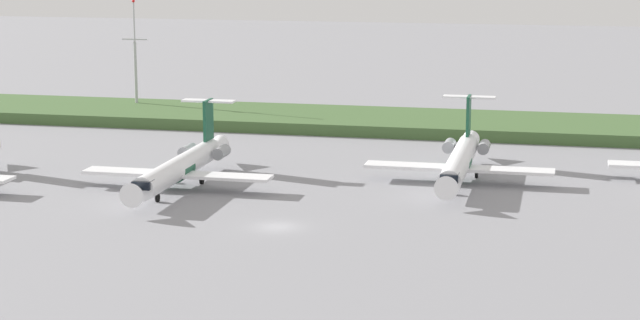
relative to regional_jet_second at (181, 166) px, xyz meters
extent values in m
plane|color=gray|center=(15.84, 14.34, -2.54)|extent=(500.00, 500.00, 0.00)
cube|color=#426033|center=(15.84, 46.99, -1.65)|extent=(320.00, 20.00, 1.76)
cylinder|color=white|center=(0.00, -0.59, -0.09)|extent=(2.70, 24.00, 2.70)
cone|color=white|center=(0.00, -14.09, -0.09)|extent=(2.70, 3.00, 2.70)
cone|color=white|center=(0.00, 13.41, -0.09)|extent=(2.29, 4.00, 2.29)
cube|color=black|center=(0.00, -12.19, 0.39)|extent=(2.03, 1.80, 0.90)
cylinder|color=#195138|center=(0.00, -0.59, -0.24)|extent=(2.76, 3.60, 2.76)
cube|color=white|center=(-5.90, -1.59, -0.69)|extent=(11.00, 3.20, 0.36)
cube|color=white|center=(5.91, -1.59, -0.69)|extent=(11.00, 3.20, 0.36)
cube|color=#195138|center=(0.00, 10.41, 3.86)|extent=(0.36, 3.20, 5.20)
cube|color=white|center=(0.00, 10.71, 6.26)|extent=(6.80, 1.80, 0.24)
cylinder|color=gray|center=(-2.25, 8.61, 0.11)|extent=(1.50, 3.40, 1.50)
cylinder|color=gray|center=(2.25, 8.61, 0.11)|extent=(1.50, 3.40, 1.50)
cylinder|color=gray|center=(0.00, -8.03, -1.54)|extent=(0.20, 0.20, 0.65)
cylinder|color=black|center=(0.00, -8.03, -2.09)|extent=(0.30, 0.90, 0.90)
cylinder|color=black|center=(-1.90, 1.81, -2.09)|extent=(0.35, 0.90, 0.90)
cylinder|color=black|center=(1.90, 1.81, -2.09)|extent=(0.35, 0.90, 0.90)
cylinder|color=white|center=(32.03, 10.19, -0.09)|extent=(2.70, 24.00, 2.70)
cone|color=white|center=(32.03, -3.31, -0.09)|extent=(2.70, 3.00, 2.70)
cone|color=white|center=(32.03, 24.19, -0.09)|extent=(2.30, 4.00, 2.29)
cube|color=black|center=(32.03, -1.41, 0.39)|extent=(2.02, 1.80, 0.90)
cylinder|color=#195138|center=(32.03, 10.19, -0.24)|extent=(2.76, 3.60, 2.76)
cube|color=white|center=(26.12, 9.19, -0.69)|extent=(11.00, 3.20, 0.36)
cube|color=white|center=(37.93, 9.19, -0.69)|extent=(11.00, 3.20, 0.36)
cube|color=#195138|center=(32.03, 21.19, 3.86)|extent=(0.36, 3.20, 5.20)
cube|color=white|center=(32.03, 21.49, 6.26)|extent=(6.80, 1.80, 0.24)
cylinder|color=gray|center=(29.78, 19.39, 0.11)|extent=(1.50, 3.40, 1.50)
cylinder|color=gray|center=(34.28, 19.39, 0.11)|extent=(1.50, 3.40, 1.50)
cylinder|color=gray|center=(32.03, 2.75, -1.54)|extent=(0.20, 0.20, 0.65)
cylinder|color=black|center=(32.03, 2.75, -2.09)|extent=(0.30, 0.90, 0.90)
cylinder|color=black|center=(30.13, 12.59, -2.09)|extent=(0.35, 0.90, 0.90)
cylinder|color=black|center=(33.93, 12.59, -2.09)|extent=(0.35, 0.90, 0.90)
cylinder|color=#B2B2B7|center=(-26.56, 51.98, 3.51)|extent=(0.50, 0.50, 12.09)
cylinder|color=#B2B2B7|center=(-26.56, 51.98, 12.81)|extent=(0.28, 0.28, 6.51)
cube|color=#B2B2B7|center=(-26.56, 51.98, 9.95)|extent=(4.40, 0.20, 0.20)
sphere|color=red|center=(-26.56, 51.98, 16.31)|extent=(0.50, 0.50, 0.50)
camera|label=1|loc=(44.11, -121.55, 26.51)|focal=61.91mm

